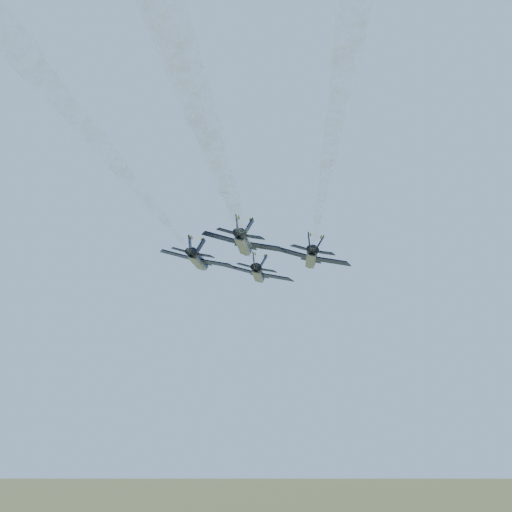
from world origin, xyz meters
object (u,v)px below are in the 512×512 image
at_px(jet_lead, 258,274).
at_px(jet_right, 311,258).
at_px(jet_left, 198,260).
at_px(jet_slot, 244,243).

distance_m(jet_lead, jet_right, 14.57).
distance_m(jet_left, jet_right, 19.23).
xyz_separation_m(jet_lead, jet_right, (12.77, -7.01, 0.00)).
bearing_deg(jet_right, jet_left, 178.03).
xyz_separation_m(jet_left, jet_slot, (11.37, -6.17, 0.00)).
height_order(jet_right, jet_slot, same).
relative_size(jet_lead, jet_left, 1.00).
bearing_deg(jet_lead, jet_slot, -94.06).
height_order(jet_left, jet_slot, same).
xyz_separation_m(jet_right, jet_slot, (-6.80, -12.47, 0.00)).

